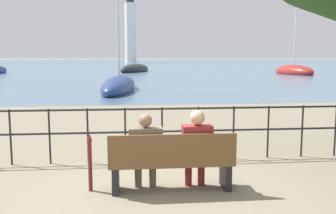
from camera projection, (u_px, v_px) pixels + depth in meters
The scene contains 11 objects.
ground_plane at pixel (171, 189), 5.70m from camera, with size 1000.00×1000.00×0.00m, color #7A705B.
harbor_water at pixel (131, 62), 163.65m from camera, with size 600.00×300.00×0.01m.
park_bench at pixel (172, 163), 5.58m from camera, with size 1.88×0.45×0.90m.
seated_person_left at pixel (146, 148), 5.59m from camera, with size 0.50×0.35×1.18m.
seated_person_right at pixel (197, 145), 5.66m from camera, with size 0.45×0.35×1.23m.
promenade_railing at pixel (162, 126), 7.21m from camera, with size 15.60×0.04×1.05m.
closed_umbrella at pixel (90, 159), 5.58m from camera, with size 0.09×0.09×0.88m.
sailboat_2 at pixel (294, 71), 43.32m from camera, with size 3.62×6.86×9.54m.
sailboat_3 at pixel (135, 69), 50.88m from camera, with size 5.37×8.87×9.74m.
sailboat_4 at pixel (119, 86), 22.04m from camera, with size 2.54×7.96×9.91m.
harbor_lighthouse at pixel (130, 29), 140.92m from camera, with size 4.21×4.21×26.89m.
Camera 1 is at (-0.61, -5.45, 2.00)m, focal length 40.00 mm.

